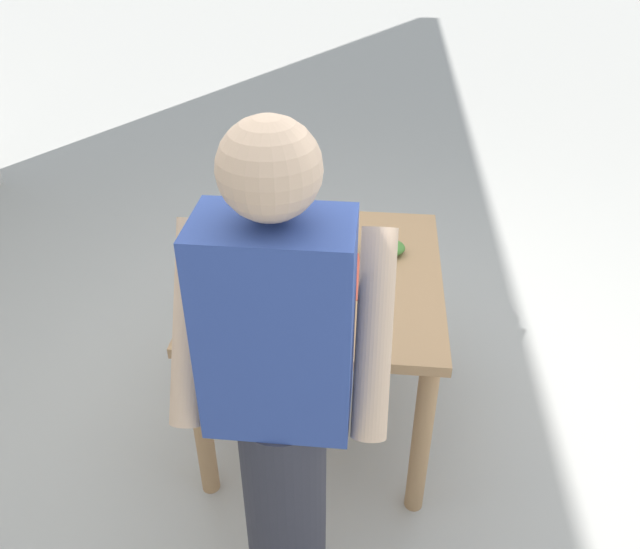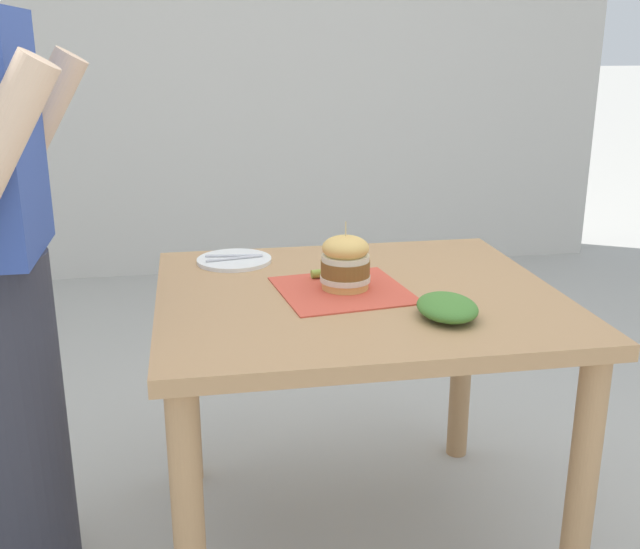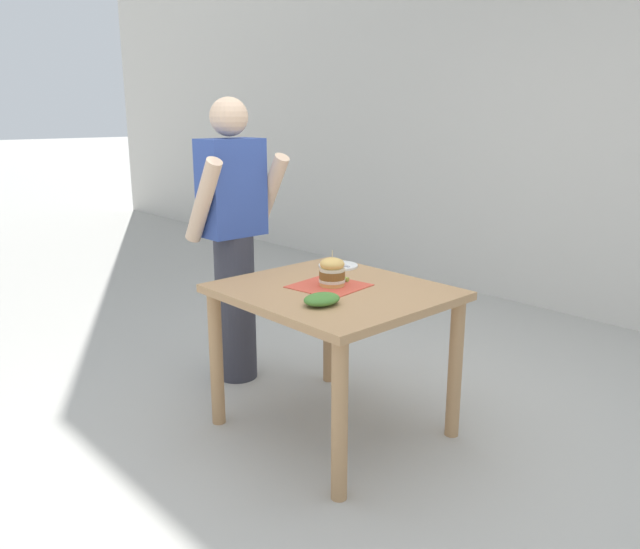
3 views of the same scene
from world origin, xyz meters
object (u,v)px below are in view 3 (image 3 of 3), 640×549
at_px(sandwich, 332,272).
at_px(parked_car_near_curb, 338,156).
at_px(patio_table, 334,312).
at_px(pickle_spear, 342,278).
at_px(diner_across_table, 234,238).
at_px(side_salad, 322,299).
at_px(side_plate_with_forks, 338,266).

xyz_separation_m(sandwich, parked_car_near_curb, (7.17, 7.36, -0.12)).
relative_size(patio_table, parked_car_near_curb, 0.24).
bearing_deg(pickle_spear, patio_table, -151.64).
distance_m(sandwich, diner_across_table, 0.85).
distance_m(side_salad, parked_car_near_curb, 10.59).
relative_size(side_plate_with_forks, side_salad, 1.22).
xyz_separation_m(side_plate_with_forks, diner_across_table, (-0.30, 0.58, 0.12)).
relative_size(sandwich, side_plate_with_forks, 0.81).
relative_size(sandwich, side_salad, 0.99).
height_order(sandwich, diner_across_table, diner_across_table).
xyz_separation_m(patio_table, side_salad, (-0.23, -0.16, 0.15)).
distance_m(sandwich, pickle_spear, 0.12).
bearing_deg(parked_car_near_curb, patio_table, -134.22).
relative_size(patio_table, sandwich, 5.80).
xyz_separation_m(patio_table, sandwich, (0.02, 0.03, 0.20)).
xyz_separation_m(sandwich, pickle_spear, (0.10, 0.03, -0.06)).
bearing_deg(patio_table, side_salad, -144.66).
relative_size(patio_table, pickle_spear, 12.82).
distance_m(patio_table, pickle_spear, 0.19).
xyz_separation_m(side_plate_with_forks, parked_car_near_curb, (6.87, 7.09, -0.05)).
relative_size(pickle_spear, side_salad, 0.45).
distance_m(patio_table, side_plate_with_forks, 0.46).
bearing_deg(patio_table, diner_across_table, 88.54).
bearing_deg(parked_car_near_curb, diner_across_table, -137.76).
xyz_separation_m(patio_table, diner_across_table, (0.02, 0.88, 0.24)).
height_order(side_plate_with_forks, diner_across_table, diner_across_table).
relative_size(diner_across_table, parked_car_near_curb, 0.40).
bearing_deg(diner_across_table, parked_car_near_curb, 42.24).
height_order(side_plate_with_forks, parked_car_near_curb, parked_car_near_curb).
relative_size(pickle_spear, parked_car_near_curb, 0.02).
distance_m(patio_table, parked_car_near_curb, 10.31).
height_order(pickle_spear, side_salad, side_salad).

